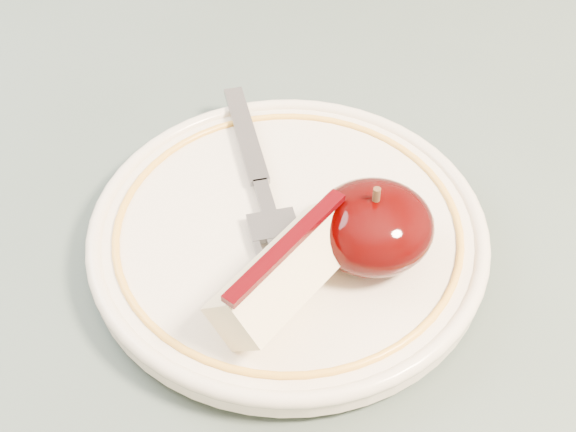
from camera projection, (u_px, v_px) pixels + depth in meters
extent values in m
cylinder|color=brown|center=(475.00, 227.00, 1.01)|extent=(0.05, 0.05, 0.71)
cube|color=#43524C|center=(156.00, 432.00, 0.41)|extent=(0.90, 0.90, 0.04)
cylinder|color=beige|center=(288.00, 245.00, 0.46)|extent=(0.12, 0.12, 0.01)
cylinder|color=beige|center=(288.00, 235.00, 0.45)|extent=(0.22, 0.22, 0.01)
torus|color=beige|center=(288.00, 229.00, 0.45)|extent=(0.23, 0.23, 0.01)
torus|color=gold|center=(288.00, 228.00, 0.45)|extent=(0.20, 0.20, 0.00)
ellipsoid|color=black|center=(373.00, 226.00, 0.42)|extent=(0.07, 0.06, 0.04)
cylinder|color=#472D19|center=(376.00, 196.00, 0.41)|extent=(0.00, 0.00, 0.01)
cube|color=beige|center=(287.00, 273.00, 0.40)|extent=(0.09, 0.09, 0.04)
cube|color=#340105|center=(287.00, 245.00, 0.39)|extent=(0.07, 0.06, 0.00)
cube|color=gray|center=(246.00, 134.00, 0.50)|extent=(0.01, 0.09, 0.00)
cube|color=gray|center=(264.00, 197.00, 0.46)|extent=(0.01, 0.03, 0.00)
cube|color=gray|center=(273.00, 226.00, 0.44)|extent=(0.03, 0.02, 0.00)
cube|color=gray|center=(305.00, 259.00, 0.43)|extent=(0.00, 0.04, 0.00)
cube|color=gray|center=(291.00, 261.00, 0.43)|extent=(0.00, 0.04, 0.00)
cube|color=gray|center=(277.00, 264.00, 0.43)|extent=(0.00, 0.04, 0.00)
cube|color=gray|center=(263.00, 266.00, 0.42)|extent=(0.00, 0.04, 0.00)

